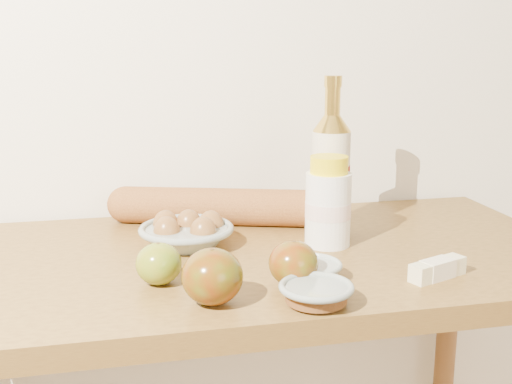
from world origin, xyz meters
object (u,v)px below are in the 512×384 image
at_px(cream_bottle, 328,204).
at_px(baguette, 216,206).
at_px(table, 253,315).
at_px(egg_bowl, 187,233).
at_px(bourbon_bottle, 331,170).

bearing_deg(cream_bottle, baguette, 113.86).
bearing_deg(table, cream_bottle, 5.18).
relative_size(egg_bowl, baguette, 0.47).
bearing_deg(baguette, cream_bottle, -27.39).
relative_size(cream_bottle, egg_bowl, 0.78).
distance_m(bourbon_bottle, egg_bowl, 0.31).
bearing_deg(baguette, bourbon_bottle, -7.88).
bearing_deg(table, bourbon_bottle, 27.72).
distance_m(bourbon_bottle, cream_bottle, 0.10).
relative_size(table, egg_bowl, 5.53).
height_order(bourbon_bottle, egg_bowl, bourbon_bottle).
bearing_deg(baguette, table, -62.14).
xyz_separation_m(cream_bottle, egg_bowl, (-0.26, 0.05, -0.05)).
xyz_separation_m(table, egg_bowl, (-0.11, 0.06, 0.15)).
relative_size(bourbon_bottle, baguette, 0.67).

